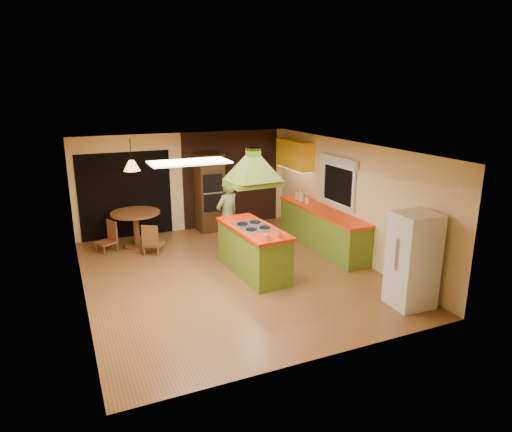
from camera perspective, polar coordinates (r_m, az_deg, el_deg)
name	(u,v)px	position (r m, az deg, el deg)	size (l,w,h in m)	color
ground	(231,274)	(9.18, -3.10, -7.20)	(6.50, 6.50, 0.00)	brown
room_walls	(230,213)	(8.77, -3.22, 0.34)	(5.50, 6.50, 6.50)	beige
ceiling_plane	(229,148)	(8.52, -3.35, 8.47)	(6.50, 6.50, 0.00)	silver
brick_panel	(231,178)	(12.14, -3.09, 4.70)	(2.64, 0.03, 2.50)	#381E14
nook_opening	(126,195)	(11.52, -15.98, 2.49)	(2.20, 0.03, 2.10)	black
right_counter	(322,228)	(10.56, 8.21, -1.55)	(0.62, 3.05, 0.92)	olive
upper_cabinets	(294,154)	(11.64, 4.83, 7.69)	(0.34, 1.40, 0.70)	yellow
window_right	(338,173)	(10.22, 10.26, 5.34)	(0.12, 1.35, 1.06)	black
fluor_panel	(189,162)	(7.05, -8.33, 6.67)	(1.20, 0.60, 0.03)	white
kitchen_island	(253,250)	(9.02, -0.33, -4.27)	(0.90, 1.98, 0.98)	olive
range_hood	(253,161)	(8.57, -0.34, 6.87)	(1.01, 0.76, 0.79)	#506C1B
man	(227,216)	(10.06, -3.59, -0.06)	(0.61, 0.40, 1.68)	brown
refrigerator	(413,260)	(8.06, 19.01, -5.23)	(0.67, 0.63, 1.62)	silver
wall_oven	(209,193)	(11.70, -5.84, 2.92)	(0.69, 0.64, 1.98)	#422B15
dining_table	(136,222)	(10.87, -14.77, -0.73)	(1.11, 1.11, 0.83)	brown
chair_left	(106,237)	(10.77, -18.27, -2.49)	(0.39, 0.39, 0.70)	brown
chair_near	(153,239)	(10.37, -12.72, -2.76)	(0.39, 0.39, 0.70)	brown
pendant_lamp	(132,166)	(10.58, -15.27, 6.10)	(0.36, 0.36, 0.23)	#FF9E3F
canister_large	(302,197)	(11.10, 5.76, 2.41)	(0.15, 0.15, 0.21)	beige
canister_medium	(298,196)	(11.28, 5.22, 2.56)	(0.13, 0.13, 0.18)	beige
canister_small	(307,200)	(10.89, 6.42, 1.95)	(0.11, 0.11, 0.15)	#F9E8C8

